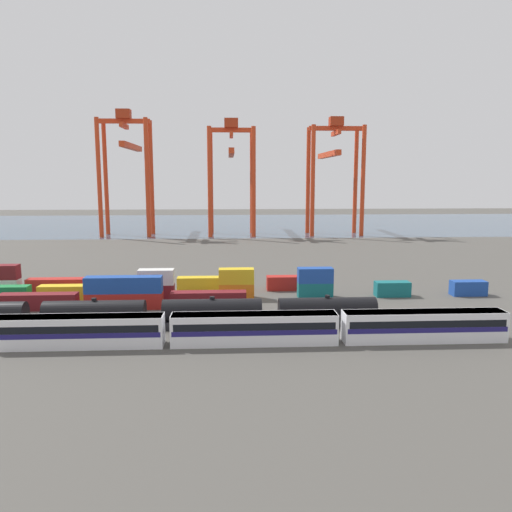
{
  "coord_description": "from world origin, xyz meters",
  "views": [
    {
      "loc": [
        4.05,
        -83.28,
        20.76
      ],
      "look_at": [
        9.19,
        12.5,
        5.81
      ],
      "focal_mm": 35.55,
      "sensor_mm": 36.0,
      "label": 1
    }
  ],
  "objects_px": {
    "gantry_crane_west": "(127,160)",
    "gantry_crane_east": "(334,164)",
    "shipping_container_13": "(392,289)",
    "gantry_crane_central": "(231,164)",
    "shipping_container_7": "(157,292)",
    "shipping_container_17": "(61,285)",
    "passenger_train": "(254,327)",
    "shipping_container_11": "(315,290)",
    "shipping_container_2": "(124,301)",
    "shipping_container_4": "(209,299)",
    "freight_tank_row": "(154,314)"
  },
  "relations": [
    {
      "from": "passenger_train",
      "to": "gantry_crane_west",
      "type": "xyz_separation_m",
      "value": [
        -39.31,
        124.77,
        24.77
      ]
    },
    {
      "from": "shipping_container_11",
      "to": "shipping_container_7",
      "type": "bearing_deg",
      "value": 180.0
    },
    {
      "from": "shipping_container_11",
      "to": "shipping_container_13",
      "type": "xyz_separation_m",
      "value": [
        13.72,
        0.0,
        0.0
      ]
    },
    {
      "from": "freight_tank_row",
      "to": "shipping_container_4",
      "type": "relative_size",
      "value": 5.12
    },
    {
      "from": "shipping_container_13",
      "to": "gantry_crane_west",
      "type": "height_order",
      "value": "gantry_crane_west"
    },
    {
      "from": "shipping_container_4",
      "to": "shipping_container_13",
      "type": "height_order",
      "value": "same"
    },
    {
      "from": "shipping_container_11",
      "to": "gantry_crane_east",
      "type": "relative_size",
      "value": 0.14
    },
    {
      "from": "passenger_train",
      "to": "shipping_container_11",
      "type": "bearing_deg",
      "value": 64.19
    },
    {
      "from": "freight_tank_row",
      "to": "gantry_crane_east",
      "type": "distance_m",
      "value": 129.72
    },
    {
      "from": "passenger_train",
      "to": "shipping_container_13",
      "type": "distance_m",
      "value": 35.42
    },
    {
      "from": "shipping_container_13",
      "to": "gantry_crane_east",
      "type": "xyz_separation_m",
      "value": [
        9.76,
        100.49,
        24.29
      ]
    },
    {
      "from": "shipping_container_2",
      "to": "shipping_container_4",
      "type": "height_order",
      "value": "same"
    },
    {
      "from": "passenger_train",
      "to": "shipping_container_11",
      "type": "relative_size",
      "value": 10.62
    },
    {
      "from": "passenger_train",
      "to": "freight_tank_row",
      "type": "bearing_deg",
      "value": 152.17
    },
    {
      "from": "shipping_container_11",
      "to": "gantry_crane_west",
      "type": "bearing_deg",
      "value": 117.03
    },
    {
      "from": "shipping_container_2",
      "to": "gantry_crane_east",
      "type": "xyz_separation_m",
      "value": [
        55.19,
        106.55,
        24.29
      ]
    },
    {
      "from": "shipping_container_17",
      "to": "gantry_crane_central",
      "type": "bearing_deg",
      "value": 71.58
    },
    {
      "from": "shipping_container_7",
      "to": "gantry_crane_central",
      "type": "xyz_separation_m",
      "value": [
        13.61,
        100.96,
        24.15
      ]
    },
    {
      "from": "shipping_container_7",
      "to": "shipping_container_13",
      "type": "bearing_deg",
      "value": 0.0
    },
    {
      "from": "shipping_container_4",
      "to": "passenger_train",
      "type": "bearing_deg",
      "value": -70.73
    },
    {
      "from": "shipping_container_2",
      "to": "shipping_container_11",
      "type": "height_order",
      "value": "same"
    },
    {
      "from": "passenger_train",
      "to": "gantry_crane_central",
      "type": "distance_m",
      "value": 127.62
    },
    {
      "from": "shipping_container_7",
      "to": "gantry_crane_west",
      "type": "relative_size",
      "value": 0.14
    },
    {
      "from": "shipping_container_13",
      "to": "gantry_crane_central",
      "type": "height_order",
      "value": "gantry_crane_central"
    },
    {
      "from": "freight_tank_row",
      "to": "gantry_crane_west",
      "type": "relative_size",
      "value": 1.41
    },
    {
      "from": "gantry_crane_east",
      "to": "gantry_crane_central",
      "type": "bearing_deg",
      "value": 179.28
    },
    {
      "from": "shipping_container_7",
      "to": "freight_tank_row",
      "type": "bearing_deg",
      "value": -83.2
    },
    {
      "from": "gantry_crane_west",
      "to": "gantry_crane_east",
      "type": "distance_m",
      "value": 74.65
    },
    {
      "from": "shipping_container_13",
      "to": "gantry_crane_east",
      "type": "distance_m",
      "value": 103.84
    },
    {
      "from": "shipping_container_17",
      "to": "gantry_crane_central",
      "type": "relative_size",
      "value": 0.29
    },
    {
      "from": "passenger_train",
      "to": "shipping_container_11",
      "type": "xyz_separation_m",
      "value": [
        11.85,
        24.5,
        -0.84
      ]
    },
    {
      "from": "gantry_crane_east",
      "to": "shipping_container_7",
      "type": "bearing_deg",
      "value": -116.88
    },
    {
      "from": "passenger_train",
      "to": "gantry_crane_west",
      "type": "relative_size",
      "value": 1.46
    },
    {
      "from": "shipping_container_4",
      "to": "shipping_container_13",
      "type": "xyz_separation_m",
      "value": [
        32.02,
        6.06,
        0.0
      ]
    },
    {
      "from": "passenger_train",
      "to": "shipping_container_17",
      "type": "distance_m",
      "value": 45.43
    },
    {
      "from": "shipping_container_17",
      "to": "gantry_crane_west",
      "type": "bearing_deg",
      "value": 93.47
    },
    {
      "from": "shipping_container_2",
      "to": "shipping_container_17",
      "type": "relative_size",
      "value": 1.0
    },
    {
      "from": "shipping_container_11",
      "to": "gantry_crane_east",
      "type": "bearing_deg",
      "value": 76.85
    },
    {
      "from": "shipping_container_7",
      "to": "shipping_container_17",
      "type": "distance_m",
      "value": 19.0
    },
    {
      "from": "passenger_train",
      "to": "shipping_container_4",
      "type": "height_order",
      "value": "passenger_train"
    },
    {
      "from": "freight_tank_row",
      "to": "shipping_container_17",
      "type": "distance_m",
      "value": 30.85
    },
    {
      "from": "shipping_container_17",
      "to": "shipping_container_4",
      "type": "bearing_deg",
      "value": -24.05
    },
    {
      "from": "shipping_container_17",
      "to": "gantry_crane_east",
      "type": "relative_size",
      "value": 0.29
    },
    {
      "from": "shipping_container_4",
      "to": "gantry_crane_central",
      "type": "height_order",
      "value": "gantry_crane_central"
    },
    {
      "from": "shipping_container_7",
      "to": "shipping_container_17",
      "type": "xyz_separation_m",
      "value": [
        -18.0,
        6.06,
        0.0
      ]
    },
    {
      "from": "passenger_train",
      "to": "shipping_container_13",
      "type": "xyz_separation_m",
      "value": [
        25.57,
        24.5,
        -0.84
      ]
    },
    {
      "from": "shipping_container_7",
      "to": "shipping_container_11",
      "type": "xyz_separation_m",
      "value": [
        27.45,
        0.0,
        0.0
      ]
    },
    {
      "from": "shipping_container_7",
      "to": "shipping_container_17",
      "type": "relative_size",
      "value": 0.5
    },
    {
      "from": "shipping_container_2",
      "to": "shipping_container_7",
      "type": "distance_m",
      "value": 7.41
    },
    {
      "from": "freight_tank_row",
      "to": "passenger_train",
      "type": "bearing_deg",
      "value": -27.83
    }
  ]
}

